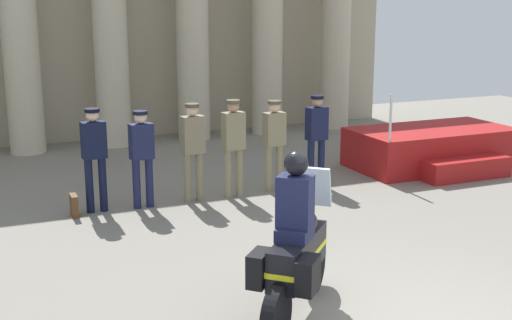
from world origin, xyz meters
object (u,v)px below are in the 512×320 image
(officer_in_row_1, at_px, (142,151))
(briefcase_on_ground, at_px, (74,206))
(officer_in_row_2, at_px, (193,144))
(reviewing_stand, at_px, (433,149))
(officer_in_row_3, at_px, (233,140))
(officer_in_row_5, at_px, (317,133))
(officer_in_row_0, at_px, (94,151))
(motorcycle_with_rider, at_px, (296,251))
(officer_in_row_4, at_px, (274,138))

(officer_in_row_1, height_order, briefcase_on_ground, officer_in_row_1)
(officer_in_row_2, bearing_deg, reviewing_stand, 178.65)
(officer_in_row_3, relative_size, officer_in_row_5, 1.01)
(reviewing_stand, relative_size, officer_in_row_3, 1.92)
(reviewing_stand, height_order, officer_in_row_3, officer_in_row_3)
(officer_in_row_1, height_order, officer_in_row_2, officer_in_row_2)
(officer_in_row_0, bearing_deg, motorcycle_with_rider, 99.25)
(officer_in_row_1, distance_m, officer_in_row_4, 2.46)
(officer_in_row_0, bearing_deg, officer_in_row_1, 168.76)
(officer_in_row_4, bearing_deg, officer_in_row_2, -3.07)
(officer_in_row_4, distance_m, briefcase_on_ground, 3.70)
(officer_in_row_2, height_order, motorcycle_with_rider, motorcycle_with_rider)
(officer_in_row_2, relative_size, officer_in_row_4, 1.03)
(officer_in_row_3, bearing_deg, officer_in_row_2, -7.82)
(reviewing_stand, relative_size, officer_in_row_5, 1.94)
(officer_in_row_1, relative_size, briefcase_on_ground, 4.59)
(officer_in_row_2, distance_m, officer_in_row_5, 2.41)
(motorcycle_with_rider, relative_size, briefcase_on_ground, 5.28)
(reviewing_stand, relative_size, officer_in_row_0, 1.93)
(officer_in_row_5, distance_m, briefcase_on_ground, 4.53)
(officer_in_row_2, bearing_deg, briefcase_on_ground, -4.58)
(officer_in_row_1, height_order, officer_in_row_4, officer_in_row_4)
(officer_in_row_4, height_order, officer_in_row_5, officer_in_row_5)
(officer_in_row_2, height_order, officer_in_row_4, officer_in_row_2)
(motorcycle_with_rider, bearing_deg, reviewing_stand, -4.81)
(reviewing_stand, bearing_deg, officer_in_row_1, -176.36)
(officer_in_row_0, bearing_deg, briefcase_on_ground, 9.23)
(officer_in_row_1, height_order, motorcycle_with_rider, motorcycle_with_rider)
(briefcase_on_ground, bearing_deg, officer_in_row_0, 14.74)
(motorcycle_with_rider, bearing_deg, officer_in_row_5, 13.08)
(officer_in_row_4, relative_size, officer_in_row_5, 0.97)
(officer_in_row_1, xyz_separation_m, motorcycle_with_rider, (0.50, -4.71, -0.18))
(reviewing_stand, xyz_separation_m, officer_in_row_2, (-5.37, -0.39, 0.62))
(officer_in_row_0, distance_m, briefcase_on_ground, 0.93)
(officer_in_row_0, bearing_deg, reviewing_stand, 177.11)
(reviewing_stand, distance_m, briefcase_on_ground, 7.44)
(officer_in_row_0, bearing_deg, officer_in_row_4, 174.46)
(officer_in_row_5, bearing_deg, officer_in_row_2, -4.82)
(officer_in_row_1, xyz_separation_m, officer_in_row_4, (2.46, 0.07, 0.01))
(reviewing_stand, bearing_deg, briefcase_on_ground, -176.73)
(officer_in_row_3, bearing_deg, officer_in_row_5, 176.49)
(officer_in_row_1, distance_m, officer_in_row_5, 3.30)
(officer_in_row_3, height_order, officer_in_row_4, officer_in_row_3)
(officer_in_row_0, relative_size, officer_in_row_4, 1.04)
(reviewing_stand, height_order, officer_in_row_0, officer_in_row_0)
(officer_in_row_0, bearing_deg, officer_in_row_3, 172.14)
(officer_in_row_1, bearing_deg, motorcycle_with_rider, 90.51)
(officer_in_row_4, relative_size, motorcycle_with_rider, 0.88)
(officer_in_row_2, height_order, briefcase_on_ground, officer_in_row_2)
(officer_in_row_0, distance_m, officer_in_row_5, 4.07)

